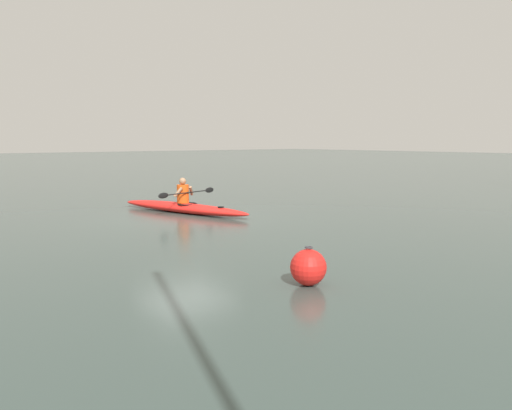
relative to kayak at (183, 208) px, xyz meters
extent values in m
plane|color=#384742|center=(0.50, 0.93, -0.15)|extent=(160.00, 160.00, 0.00)
ellipsoid|color=red|center=(0.00, 0.00, 0.00)|extent=(1.98, 5.11, 0.30)
torus|color=black|center=(-0.05, 0.19, 0.13)|extent=(0.74, 0.74, 0.04)
cylinder|color=black|center=(-0.40, 1.48, 0.14)|extent=(0.18, 0.18, 0.02)
cylinder|color=#E04C14|center=(0.00, 0.01, 0.43)|extent=(0.37, 0.37, 0.56)
sphere|color=#936B4C|center=(0.00, 0.01, 0.82)|extent=(0.21, 0.21, 0.21)
cylinder|color=black|center=(-0.06, 0.21, 0.48)|extent=(1.95, 0.55, 0.03)
ellipsoid|color=black|center=(-1.03, -0.06, 0.48)|extent=(0.40, 0.14, 0.17)
ellipsoid|color=black|center=(0.92, 0.47, 0.48)|extent=(0.40, 0.14, 0.17)
cylinder|color=#936B4C|center=(-0.30, 0.02, 0.51)|extent=(0.26, 0.24, 0.34)
cylinder|color=#936B4C|center=(0.25, 0.16, 0.51)|extent=(0.31, 0.18, 0.34)
sphere|color=red|center=(2.56, 8.05, 0.13)|extent=(0.56, 0.56, 0.56)
torus|color=#333338|center=(2.56, 8.05, 0.44)|extent=(0.12, 0.12, 0.02)
camera|label=1|loc=(7.96, 13.46, 2.08)|focal=35.57mm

